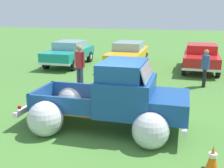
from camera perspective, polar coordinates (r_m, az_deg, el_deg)
ground_plane at (r=8.17m, az=-1.67°, el=-8.53°), size 80.00×80.00×0.00m
vintage_pickup_truck at (r=7.80m, az=1.03°, el=-3.72°), size 4.65×2.81×1.96m
show_car_0 at (r=16.96m, az=-8.71°, el=6.44°), size 1.89×4.27×1.43m
show_car_1 at (r=16.34m, az=3.33°, el=6.28°), size 1.91×4.56×1.43m
show_car_2 at (r=16.02m, az=17.74°, el=5.40°), size 1.99×4.27×1.43m
spectator_0 at (r=12.58m, az=18.51°, el=3.52°), size 0.38×0.54×1.62m
spectator_1 at (r=11.72m, az=-6.63°, el=4.11°), size 0.53×0.43×1.84m
lane_cone_1 at (r=6.20m, az=19.81°, el=-14.38°), size 0.36×0.36×0.63m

